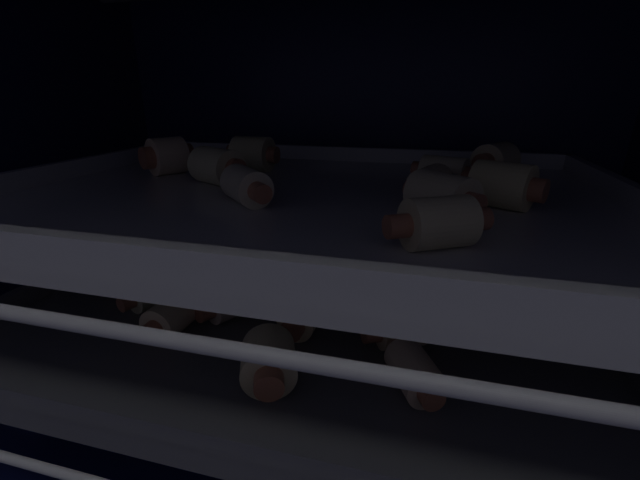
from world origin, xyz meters
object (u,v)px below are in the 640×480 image
at_px(baking_tray_upper, 306,198).
at_px(pig_in_blanket_upper_0, 167,156).
at_px(pig_in_blanket_lower_10, 251,226).
at_px(baking_tray_lower, 308,304).
at_px(pig_in_blanket_upper_3, 442,196).
at_px(pig_in_blanket_lower_0, 303,313).
at_px(pig_in_blanket_lower_6, 173,315).
at_px(pig_in_blanket_lower_1, 400,327).
at_px(pig_in_blanket_lower_4, 414,371).
at_px(pig_in_blanket_upper_8, 253,154).
at_px(pig_in_blanket_lower_8, 151,292).
at_px(pig_in_blanket_lower_5, 129,261).
at_px(pig_in_blanket_upper_9, 438,223).
at_px(pig_in_blanket_lower_7, 367,249).
at_px(pig_in_blanket_lower_2, 512,252).
at_px(pig_in_blanket_upper_1, 217,166).
at_px(pig_in_blanket_lower_3, 235,298).
at_px(oven_rack_lower, 308,314).
at_px(pig_in_blanket_upper_5, 502,185).
at_px(pig_in_blanket_upper_2, 430,183).
at_px(pig_in_blanket_upper_6, 246,186).
at_px(oven_rack_upper, 306,210).
at_px(pig_in_blanket_upper_7, 444,172).
at_px(pig_in_blanket_lower_9, 269,361).

height_order(baking_tray_upper, pig_in_blanket_upper_0, pig_in_blanket_upper_0).
distance_m(pig_in_blanket_lower_10, pig_in_blanket_upper_0, 0.13).
bearing_deg(baking_tray_lower, pig_in_blanket_upper_3, -24.89).
distance_m(pig_in_blanket_lower_0, pig_in_blanket_lower_6, 0.09).
distance_m(pig_in_blanket_lower_1, pig_in_blanket_lower_4, 0.04).
bearing_deg(pig_in_blanket_upper_8, baking_tray_upper, -44.48).
xyz_separation_m(pig_in_blanket_lower_8, pig_in_blanket_lower_10, (0.01, 0.17, 0.00)).
xyz_separation_m(baking_tray_upper, pig_in_blanket_upper_3, (0.10, -0.05, 0.02)).
distance_m(pig_in_blanket_lower_5, pig_in_blanket_upper_9, 0.30).
bearing_deg(pig_in_blanket_lower_7, pig_in_blanket_upper_3, -66.33).
relative_size(pig_in_blanket_lower_2, pig_in_blanket_upper_3, 1.23).
height_order(baking_tray_lower, pig_in_blanket_lower_4, pig_in_blanket_lower_4).
height_order(pig_in_blanket_lower_4, pig_in_blanket_upper_1, pig_in_blanket_upper_1).
relative_size(pig_in_blanket_lower_4, pig_in_blanket_lower_6, 0.93).
distance_m(pig_in_blanket_lower_3, pig_in_blanket_upper_1, 0.11).
relative_size(oven_rack_lower, pig_in_blanket_upper_9, 10.40).
bearing_deg(pig_in_blanket_upper_5, pig_in_blanket_upper_2, 168.61).
distance_m(pig_in_blanket_lower_2, pig_in_blanket_lower_8, 0.34).
xyz_separation_m(pig_in_blanket_upper_2, pig_in_blanket_upper_6, (-0.12, -0.04, 0.00)).
distance_m(pig_in_blanket_lower_5, pig_in_blanket_upper_6, 0.17).
bearing_deg(pig_in_blanket_upper_6, pig_in_blanket_upper_1, 133.93).
height_order(pig_in_blanket_lower_8, pig_in_blanket_upper_8, pig_in_blanket_upper_8).
bearing_deg(pig_in_blanket_upper_3, pig_in_blanket_lower_10, 139.78).
bearing_deg(oven_rack_lower, oven_rack_upper, 90.00).
relative_size(pig_in_blanket_lower_10, pig_in_blanket_upper_1, 1.12).
bearing_deg(pig_in_blanket_lower_3, pig_in_blanket_upper_5, 9.11).
height_order(baking_tray_lower, pig_in_blanket_lower_6, pig_in_blanket_lower_6).
xyz_separation_m(pig_in_blanket_lower_6, pig_in_blanket_lower_10, (-0.03, 0.20, 0.00)).
bearing_deg(pig_in_blanket_upper_3, pig_in_blanket_lower_7, 113.67).
bearing_deg(pig_in_blanket_upper_3, pig_in_blanket_upper_0, 160.96).
bearing_deg(baking_tray_upper, oven_rack_upper, 90.00).
bearing_deg(pig_in_blanket_lower_6, pig_in_blanket_lower_5, 142.90).
height_order(pig_in_blanket_lower_10, pig_in_blanket_upper_0, pig_in_blanket_upper_0).
xyz_separation_m(pig_in_blanket_upper_2, pig_in_blanket_upper_8, (-0.17, 0.07, 0.00)).
bearing_deg(pig_in_blanket_upper_5, oven_rack_upper, 176.67).
xyz_separation_m(pig_in_blanket_upper_5, pig_in_blanket_upper_7, (-0.04, 0.06, -0.00)).
height_order(pig_in_blanket_lower_0, pig_in_blanket_upper_3, pig_in_blanket_upper_3).
relative_size(oven_rack_lower, pig_in_blanket_lower_2, 9.31).
relative_size(pig_in_blanket_lower_5, pig_in_blanket_lower_6, 1.10).
height_order(pig_in_blanket_upper_2, pig_in_blanket_upper_6, same).
bearing_deg(oven_rack_upper, pig_in_blanket_lower_4, -44.47).
xyz_separation_m(pig_in_blanket_lower_0, pig_in_blanket_lower_2, (0.17, 0.17, -0.00)).
relative_size(pig_in_blanket_lower_10, pig_in_blanket_upper_6, 1.25).
bearing_deg(pig_in_blanket_lower_1, pig_in_blanket_lower_7, 106.89).
height_order(pig_in_blanket_lower_9, pig_in_blanket_upper_7, pig_in_blanket_upper_7).
distance_m(pig_in_blanket_lower_6, pig_in_blanket_upper_7, 0.24).
bearing_deg(oven_rack_upper, baking_tray_upper, -90.00).
bearing_deg(pig_in_blanket_lower_9, pig_in_blanket_upper_5, 37.50).
distance_m(pig_in_blanket_lower_0, pig_in_blanket_upper_6, 0.10).
xyz_separation_m(oven_rack_lower, pig_in_blanket_upper_5, (0.14, -0.01, 0.12)).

